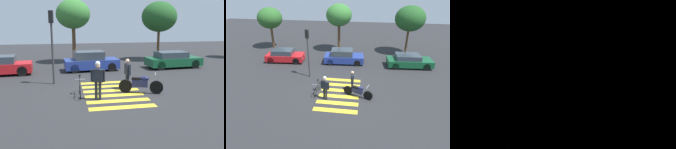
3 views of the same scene
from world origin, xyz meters
The scene contains 12 objects.
ground_plane centered at (0.00, 0.00, 0.00)m, with size 60.00×60.00×0.00m, color #2B2B2D.
police_motorcycle centered at (1.40, -0.30, 0.47)m, with size 2.19×1.01×1.06m.
leaning_bicycle centered at (-1.71, -0.18, 0.38)m, with size 0.46×1.71×1.00m.
officer_on_foot centered at (-0.91, -0.96, 1.08)m, with size 0.66×0.35×1.85m.
officer_by_motorcycle centered at (0.91, 0.54, 0.96)m, with size 0.25×0.67×1.68m.
crosswalk_stripes centered at (0.00, 0.00, 0.00)m, with size 3.01×4.95×0.01m.
car_red_convertible centered at (-6.69, 5.81, 0.64)m, with size 4.02×2.03×1.32m.
car_blue_hatchback centered at (-0.46, 6.29, 0.69)m, with size 4.14×2.09×1.45m.
car_green_compact centered at (6.12, 6.15, 0.63)m, with size 4.42×2.13×1.29m.
traffic_light_pole centered at (-3.07, 2.54, 2.85)m, with size 0.28×0.35×4.25m.
street_tree_mid centered at (-1.50, 10.31, 4.24)m, with size 2.99×2.99×5.55m.
street_tree_far centered at (6.49, 10.31, 4.06)m, with size 3.30×3.30×5.48m.
Camera 1 is at (-2.42, -12.09, 3.64)m, focal length 39.52 mm.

